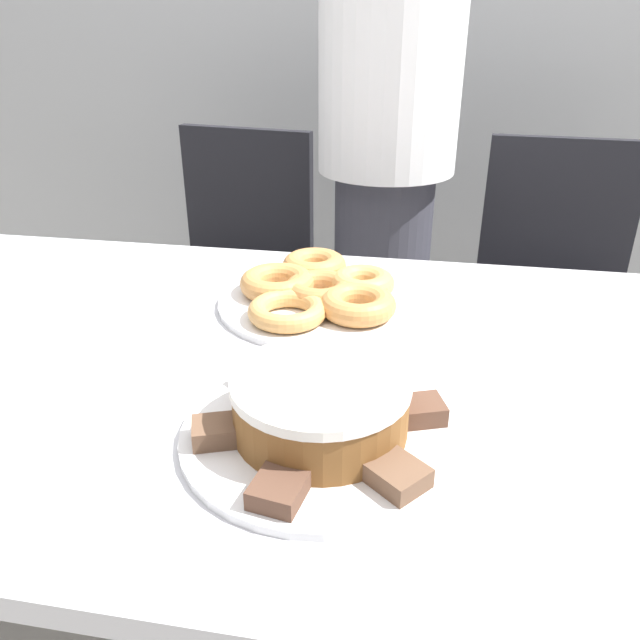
{
  "coord_description": "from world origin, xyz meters",
  "views": [
    {
      "loc": [
        0.18,
        -0.74,
        1.18
      ],
      "look_at": [
        0.05,
        0.01,
        0.8
      ],
      "focal_mm": 35.0,
      "sensor_mm": 36.0,
      "label": 1
    }
  ],
  "objects_px": {
    "plate_donuts": "(320,302)",
    "office_chair_left": "(231,302)",
    "person_standing": "(387,149)",
    "plate_cake": "(321,433)",
    "frosted_cake": "(321,404)",
    "office_chair_right": "(547,326)"
  },
  "relations": [
    {
      "from": "person_standing",
      "to": "plate_cake",
      "type": "bearing_deg",
      "value": -89.59
    },
    {
      "from": "frosted_cake",
      "to": "plate_cake",
      "type": "bearing_deg",
      "value": 0.0
    },
    {
      "from": "plate_cake",
      "to": "plate_donuts",
      "type": "height_order",
      "value": "same"
    },
    {
      "from": "person_standing",
      "to": "frosted_cake",
      "type": "height_order",
      "value": "person_standing"
    },
    {
      "from": "person_standing",
      "to": "office_chair_left",
      "type": "relative_size",
      "value": 1.87
    },
    {
      "from": "person_standing",
      "to": "plate_cake",
      "type": "height_order",
      "value": "person_standing"
    },
    {
      "from": "person_standing",
      "to": "office_chair_left",
      "type": "distance_m",
      "value": 0.63
    },
    {
      "from": "frosted_cake",
      "to": "plate_donuts",
      "type": "bearing_deg",
      "value": 100.26
    },
    {
      "from": "office_chair_left",
      "to": "plate_donuts",
      "type": "xyz_separation_m",
      "value": [
        0.38,
        -0.65,
        0.32
      ]
    },
    {
      "from": "person_standing",
      "to": "office_chair_right",
      "type": "relative_size",
      "value": 1.87
    },
    {
      "from": "office_chair_left",
      "to": "plate_cake",
      "type": "bearing_deg",
      "value": -57.31
    },
    {
      "from": "plate_donuts",
      "to": "office_chair_left",
      "type": "bearing_deg",
      "value": 120.21
    },
    {
      "from": "office_chair_right",
      "to": "frosted_cake",
      "type": "distance_m",
      "value": 1.15
    },
    {
      "from": "person_standing",
      "to": "office_chair_left",
      "type": "xyz_separation_m",
      "value": [
        -0.43,
        0.05,
        -0.46
      ]
    },
    {
      "from": "person_standing",
      "to": "office_chair_right",
      "type": "xyz_separation_m",
      "value": [
        0.45,
        0.05,
        -0.46
      ]
    },
    {
      "from": "office_chair_left",
      "to": "frosted_cake",
      "type": "distance_m",
      "value": 1.15
    },
    {
      "from": "frosted_cake",
      "to": "person_standing",
      "type": "bearing_deg",
      "value": 90.41
    },
    {
      "from": "person_standing",
      "to": "plate_donuts",
      "type": "relative_size",
      "value": 4.96
    },
    {
      "from": "office_chair_left",
      "to": "plate_donuts",
      "type": "relative_size",
      "value": 2.65
    },
    {
      "from": "person_standing",
      "to": "plate_cake",
      "type": "relative_size",
      "value": 5.2
    },
    {
      "from": "office_chair_left",
      "to": "frosted_cake",
      "type": "bearing_deg",
      "value": -57.31
    },
    {
      "from": "office_chair_right",
      "to": "plate_cake",
      "type": "bearing_deg",
      "value": -109.77
    }
  ]
}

